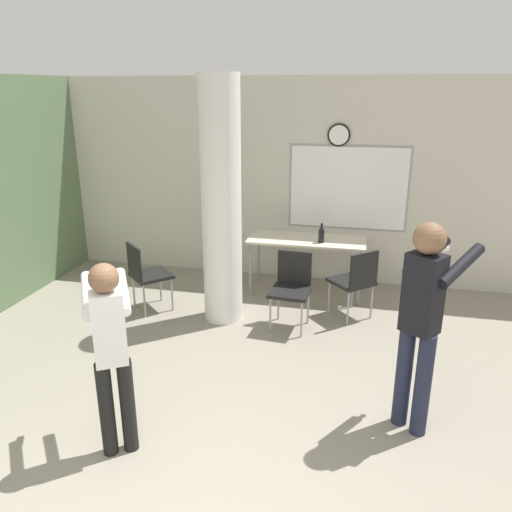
% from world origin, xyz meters
% --- Properties ---
extents(wall_back, '(8.00, 0.15, 2.80)m').
position_xyz_m(wall_back, '(0.01, 5.06, 1.40)').
color(wall_back, beige).
rests_on(wall_back, ground_plane).
extents(support_pillar, '(0.45, 0.45, 2.80)m').
position_xyz_m(support_pillar, '(-0.72, 3.45, 1.40)').
color(support_pillar, white).
rests_on(support_pillar, ground_plane).
extents(folding_table, '(1.54, 0.62, 0.75)m').
position_xyz_m(folding_table, '(0.15, 4.45, 0.70)').
color(folding_table, beige).
rests_on(folding_table, ground_plane).
extents(bottle_on_table, '(0.08, 0.08, 0.25)m').
position_xyz_m(bottle_on_table, '(0.35, 4.33, 0.85)').
color(bottle_on_table, black).
rests_on(bottle_on_table, folding_table).
extents(chair_table_right, '(0.62, 0.62, 0.87)m').
position_xyz_m(chair_table_right, '(0.82, 3.76, 0.51)').
color(chair_table_right, black).
rests_on(chair_table_right, ground_plane).
extents(chair_near_pillar, '(0.62, 0.62, 0.87)m').
position_xyz_m(chair_near_pillar, '(-1.70, 3.44, 0.51)').
color(chair_near_pillar, black).
rests_on(chair_near_pillar, ground_plane).
extents(chair_table_front, '(0.47, 0.47, 0.87)m').
position_xyz_m(chair_table_front, '(0.11, 3.41, 0.51)').
color(chair_table_front, black).
rests_on(chair_table_front, ground_plane).
extents(person_playing_side, '(0.63, 0.71, 1.74)m').
position_xyz_m(person_playing_side, '(1.35, 1.81, 1.02)').
color(person_playing_side, '#1E2338').
rests_on(person_playing_side, ground_plane).
extents(person_playing_front, '(0.53, 0.61, 1.53)m').
position_xyz_m(person_playing_front, '(-0.85, 1.04, 0.90)').
color(person_playing_front, black).
rests_on(person_playing_front, ground_plane).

